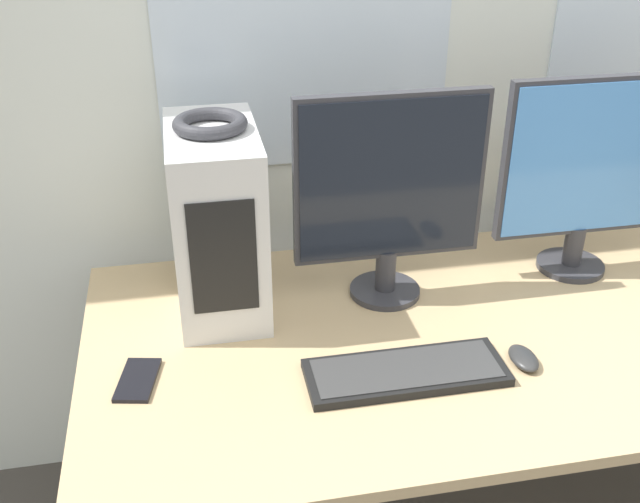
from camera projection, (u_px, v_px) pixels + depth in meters
name	position (u px, v px, depth m)	size (l,w,h in m)	color
wall_back	(498.00, 25.00, 2.08)	(8.00, 0.07, 2.70)	silver
desk	(564.00, 330.00, 1.87)	(2.34, 0.93, 0.77)	tan
pc_tower	(217.00, 220.00, 1.80)	(0.21, 0.39, 0.45)	silver
headphones	(210.00, 123.00, 1.68)	(0.17, 0.17, 0.03)	#333338
monitor_main	(390.00, 191.00, 1.80)	(0.47, 0.18, 0.53)	#333338
monitor_right_near	(588.00, 170.00, 1.91)	(0.47, 0.18, 0.53)	#333338
keyboard	(406.00, 372.00, 1.63)	(0.44, 0.16, 0.02)	black
mouse	(524.00, 358.00, 1.67)	(0.06, 0.10, 0.03)	#2D2D2D
cell_phone	(138.00, 380.00, 1.62)	(0.10, 0.16, 0.01)	black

